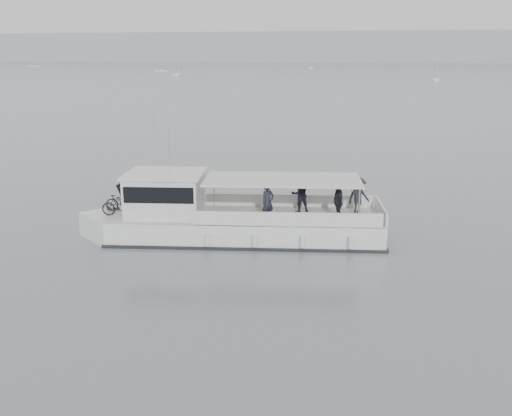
# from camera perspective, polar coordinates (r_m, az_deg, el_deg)

# --- Properties ---
(ground) EXTENTS (1400.00, 1400.00, 0.00)m
(ground) POSITION_cam_1_polar(r_m,az_deg,el_deg) (26.48, 9.55, -4.51)
(ground) COLOR slate
(ground) RESTS_ON ground
(headland) EXTENTS (1400.00, 90.00, 28.00)m
(headland) POSITION_cam_1_polar(r_m,az_deg,el_deg) (584.96, 12.59, 15.42)
(headland) COLOR #939EA8
(headland) RESTS_ON ground
(tour_boat) EXTENTS (15.12, 5.66, 6.29)m
(tour_boat) POSITION_cam_1_polar(r_m,az_deg,el_deg) (27.97, -3.68, -1.02)
(tour_boat) COLOR white
(tour_boat) RESTS_ON ground
(moored_fleet) EXTENTS (409.10, 297.77, 10.16)m
(moored_fleet) POSITION_cam_1_polar(r_m,az_deg,el_deg) (208.98, 3.73, 12.90)
(moored_fleet) COLOR white
(moored_fleet) RESTS_ON ground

